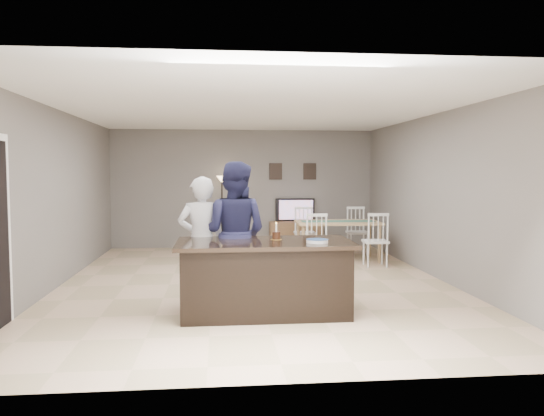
{
  "coord_description": "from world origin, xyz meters",
  "views": [
    {
      "loc": [
        -0.55,
        -8.23,
        1.76
      ],
      "look_at": [
        0.24,
        -0.3,
        1.2
      ],
      "focal_mm": 35.0,
      "sensor_mm": 36.0,
      "label": 1
    }
  ],
  "objects": [
    {
      "name": "woman",
      "position": [
        -0.79,
        -1.25,
        0.84
      ],
      "size": [
        0.64,
        0.45,
        1.69
      ],
      "primitive_type": "imported",
      "rotation": [
        0.0,
        0.0,
        3.22
      ],
      "color": "#B9B9BE",
      "rests_on": "floor"
    },
    {
      "name": "floor_lamp",
      "position": [
        -0.49,
        3.79,
        1.28
      ],
      "size": [
        0.25,
        0.25,
        1.65
      ],
      "color": "black",
      "rests_on": "floor"
    },
    {
      "name": "picture_frames",
      "position": [
        1.15,
        3.98,
        1.75
      ],
      "size": [
        1.1,
        0.02,
        0.38
      ],
      "color": "black",
      "rests_on": "room_shell"
    },
    {
      "name": "television",
      "position": [
        1.2,
        3.84,
        0.86
      ],
      "size": [
        0.91,
        0.12,
        0.53
      ],
      "primitive_type": "imported",
      "rotation": [
        0.0,
        0.0,
        3.14
      ],
      "color": "black",
      "rests_on": "tv_console"
    },
    {
      "name": "birthday_cake",
      "position": [
        0.16,
        -1.67,
        0.95
      ],
      "size": [
        0.14,
        0.14,
        0.22
      ],
      "color": "gold",
      "rests_on": "kitchen_island"
    },
    {
      "name": "room_shell",
      "position": [
        0.0,
        0.0,
        1.68
      ],
      "size": [
        8.0,
        8.0,
        8.0
      ],
      "color": "slate",
      "rests_on": "floor"
    },
    {
      "name": "tv_console",
      "position": [
        1.2,
        3.77,
        0.3
      ],
      "size": [
        1.2,
        0.4,
        0.6
      ],
      "primitive_type": "cube",
      "color": "brown",
      "rests_on": "floor"
    },
    {
      "name": "floor",
      "position": [
        0.0,
        0.0,
        0.0
      ],
      "size": [
        8.0,
        8.0,
        0.0
      ],
      "primitive_type": "plane",
      "color": "tan",
      "rests_on": "ground"
    },
    {
      "name": "kitchen_island",
      "position": [
        0.0,
        -1.8,
        0.45
      ],
      "size": [
        2.15,
        1.1,
        0.9
      ],
      "color": "black",
      "rests_on": "floor"
    },
    {
      "name": "dining_table",
      "position": [
        1.77,
        1.97,
        0.63
      ],
      "size": [
        1.66,
        1.88,
        1.0
      ],
      "rotation": [
        0.0,
        0.0,
        -0.03
      ],
      "color": "tan",
      "rests_on": "floor"
    },
    {
      "name": "plate_stack",
      "position": [
        0.62,
        -2.01,
        0.92
      ],
      "size": [
        0.27,
        0.27,
        0.04
      ],
      "color": "white",
      "rests_on": "kitchen_island"
    },
    {
      "name": "man",
      "position": [
        -0.36,
        -1.25,
        0.94
      ],
      "size": [
        1.11,
        1.0,
        1.88
      ],
      "primitive_type": "imported",
      "rotation": [
        0.0,
        0.0,
        2.76
      ],
      "color": "#1B1C3C",
      "rests_on": "floor"
    },
    {
      "name": "tv_screen_glow",
      "position": [
        1.2,
        3.76,
        0.87
      ],
      "size": [
        0.78,
        0.0,
        0.78
      ],
      "primitive_type": "plane",
      "rotation": [
        1.57,
        0.0,
        3.14
      ],
      "color": "orange",
      "rests_on": "tv_console"
    }
  ]
}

